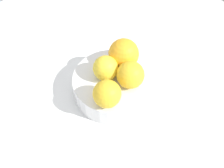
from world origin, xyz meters
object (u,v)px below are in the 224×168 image
Objects in this scene: fruit_bowl at (112,86)px; orange_in_bowl_1 at (130,75)px; orange_in_bowl_2 at (107,94)px; orange_in_bowl_0 at (106,68)px; orange_in_bowl_3 at (124,54)px.

orange_in_bowl_1 is (-2.39, 3.91, 6.34)cm from fruit_bowl.
fruit_bowl is 2.97× the size of orange_in_bowl_1.
orange_in_bowl_1 reaches higher than orange_in_bowl_2.
fruit_bowl is 7.82cm from orange_in_bowl_1.
orange_in_bowl_0 is at bearing -125.87° from orange_in_bowl_2.
fruit_bowl is at bearing 19.41° from orange_in_bowl_3.
orange_in_bowl_0 is 0.95× the size of orange_in_bowl_2.
orange_in_bowl_3 reaches higher than orange_in_bowl_2.
orange_in_bowl_1 is at bearing -174.33° from orange_in_bowl_2.
orange_in_bowl_0 reaches higher than fruit_bowl.
orange_in_bowl_1 reaches higher than fruit_bowl.
orange_in_bowl_1 is at bearing 63.76° from orange_in_bowl_3.
orange_in_bowl_1 is at bearing 121.40° from fruit_bowl.
fruit_bowl is 3.19× the size of orange_in_bowl_0.
orange_in_bowl_0 is at bearing -59.85° from orange_in_bowl_1.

